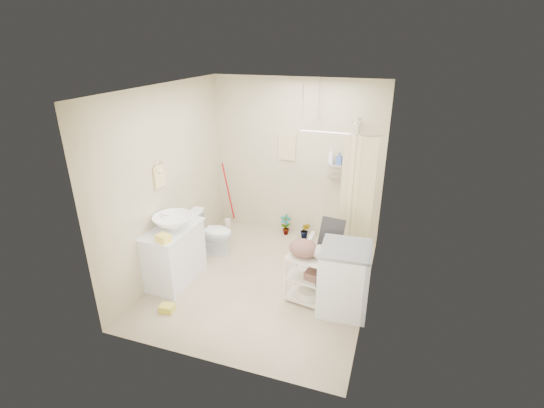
{
  "coord_description": "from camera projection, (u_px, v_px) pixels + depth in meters",
  "views": [
    {
      "loc": [
        1.61,
        -4.38,
        3.13
      ],
      "look_at": [
        0.04,
        0.25,
        1.06
      ],
      "focal_mm": 26.0,
      "sensor_mm": 36.0,
      "label": 1
    }
  ],
  "objects": [
    {
      "name": "wall_left",
      "position": [
        168.0,
        182.0,
        5.43
      ],
      "size": [
        0.04,
        3.2,
        2.6
      ],
      "primitive_type": "cube",
      "color": "#BEB493",
      "rests_on": "ground"
    },
    {
      "name": "hanging_towel",
      "position": [
        287.0,
        147.0,
        6.36
      ],
      "size": [
        0.28,
        0.03,
        0.42
      ],
      "primitive_type": "cube",
      "color": "#CEBD8E",
      "rests_on": "wall_back"
    },
    {
      "name": "laundry_rack",
      "position": [
        310.0,
        275.0,
        4.93
      ],
      "size": [
        0.61,
        0.42,
        0.78
      ],
      "primitive_type": null,
      "rotation": [
        0.0,
        0.0,
        -0.17
      ],
      "color": "beige",
      "rests_on": "ground"
    },
    {
      "name": "shower",
      "position": [
        342.0,
        192.0,
        5.78
      ],
      "size": [
        1.1,
        1.1,
        2.1
      ],
      "primitive_type": null,
      "color": "white",
      "rests_on": "ground"
    },
    {
      "name": "tp_holder",
      "position": [
        176.0,
        219.0,
        5.68
      ],
      "size": [
        0.08,
        0.12,
        0.14
      ],
      "primitive_type": null,
      "color": "white",
      "rests_on": "wall_left"
    },
    {
      "name": "floor_basket",
      "position": [
        167.0,
        307.0,
        4.86
      ],
      "size": [
        0.26,
        0.22,
        0.13
      ],
      "primitive_type": "cube",
      "rotation": [
        0.0,
        0.0,
        0.13
      ],
      "color": "gold",
      "rests_on": "ground"
    },
    {
      "name": "shampoo_bottle_a",
      "position": [
        331.0,
        157.0,
        6.12
      ],
      "size": [
        0.11,
        0.11,
        0.22
      ],
      "primitive_type": "imported",
      "rotation": [
        0.0,
        0.0,
        0.35
      ],
      "color": "white",
      "rests_on": "shower"
    },
    {
      "name": "towel_ring",
      "position": [
        159.0,
        175.0,
        5.18
      ],
      "size": [
        0.04,
        0.22,
        0.34
      ],
      "primitive_type": null,
      "color": "#E7CE82",
      "rests_on": "wall_left"
    },
    {
      "name": "ironing_board",
      "position": [
        327.0,
        257.0,
        5.06
      ],
      "size": [
        0.31,
        0.14,
        1.07
      ],
      "primitive_type": null,
      "rotation": [
        0.0,
        0.0,
        0.16
      ],
      "color": "black",
      "rests_on": "ground"
    },
    {
      "name": "wall_front",
      "position": [
        204.0,
        254.0,
        3.62
      ],
      "size": [
        2.8,
        0.04,
        2.6
      ],
      "primitive_type": "cube",
      "color": "#BEB493",
      "rests_on": "ground"
    },
    {
      "name": "wall_back",
      "position": [
        296.0,
        160.0,
        6.41
      ],
      "size": [
        2.8,
        0.04,
        2.6
      ],
      "primitive_type": "cube",
      "color": "#BEB493",
      "rests_on": "ground"
    },
    {
      "name": "potted_plant_b",
      "position": [
        305.0,
        231.0,
        6.6
      ],
      "size": [
        0.17,
        0.15,
        0.3
      ],
      "primitive_type": "imported",
      "rotation": [
        0.0,
        0.0,
        -0.09
      ],
      "color": "brown",
      "rests_on": "ground"
    },
    {
      "name": "counter_basket",
      "position": [
        163.0,
        238.0,
        4.86
      ],
      "size": [
        0.2,
        0.17,
        0.09
      ],
      "primitive_type": "cube",
      "rotation": [
        0.0,
        0.0,
        -0.3
      ],
      "color": "#F0D24B",
      "rests_on": "vanity"
    },
    {
      "name": "floor",
      "position": [
        264.0,
        280.0,
        5.52
      ],
      "size": [
        3.2,
        3.2,
        0.0
      ],
      "primitive_type": "plane",
      "color": "tan",
      "rests_on": "ground"
    },
    {
      "name": "ceiling",
      "position": [
        262.0,
        88.0,
        4.51
      ],
      "size": [
        2.8,
        3.2,
        0.04
      ],
      "primitive_type": "cube",
      "color": "silver",
      "rests_on": "ground"
    },
    {
      "name": "shampoo_bottle_b",
      "position": [
        339.0,
        159.0,
        6.07
      ],
      "size": [
        0.1,
        0.1,
        0.19
      ],
      "primitive_type": "imported",
      "rotation": [
        0.0,
        0.0,
        -0.24
      ],
      "color": "#3656A4",
      "rests_on": "shower"
    },
    {
      "name": "vanity",
      "position": [
        174.0,
        254.0,
        5.38
      ],
      "size": [
        0.54,
        0.93,
        0.8
      ],
      "primitive_type": "cube",
      "rotation": [
        0.0,
        0.0,
        -0.03
      ],
      "color": "silver",
      "rests_on": "ground"
    },
    {
      "name": "mop",
      "position": [
        226.0,
        194.0,
        6.91
      ],
      "size": [
        0.15,
        0.15,
        1.2
      ],
      "primitive_type": null,
      "rotation": [
        0.0,
        0.0,
        0.42
      ],
      "color": "#BA060D",
      "rests_on": "ground"
    },
    {
      "name": "wall_right",
      "position": [
        375.0,
        208.0,
        4.6
      ],
      "size": [
        0.04,
        3.2,
        2.6
      ],
      "primitive_type": "cube",
      "color": "#BEB493",
      "rests_on": "ground"
    },
    {
      "name": "potted_plant_a",
      "position": [
        286.0,
        225.0,
        6.74
      ],
      "size": [
        0.21,
        0.16,
        0.36
      ],
      "primitive_type": "imported",
      "rotation": [
        0.0,
        0.0,
        0.19
      ],
      "color": "brown",
      "rests_on": "ground"
    },
    {
      "name": "sink",
      "position": [
        173.0,
        222.0,
        5.18
      ],
      "size": [
        0.63,
        0.63,
        0.18
      ],
      "primitive_type": "imported",
      "rotation": [
        0.0,
        0.0,
        -0.22
      ],
      "color": "white",
      "rests_on": "vanity"
    },
    {
      "name": "toilet",
      "position": [
        211.0,
        232.0,
        6.12
      ],
      "size": [
        0.69,
        0.42,
        0.69
      ],
      "primitive_type": "imported",
      "rotation": [
        0.0,
        0.0,
        1.62
      ],
      "color": "silver",
      "rests_on": "ground"
    },
    {
      "name": "washing_machine",
      "position": [
        344.0,
        279.0,
        4.79
      ],
      "size": [
        0.62,
        0.64,
        0.86
      ],
      "primitive_type": "cube",
      "rotation": [
        0.0,
        0.0,
        0.06
      ],
      "color": "silver",
      "rests_on": "ground"
    }
  ]
}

